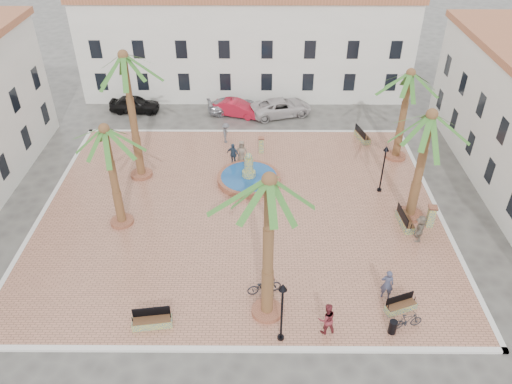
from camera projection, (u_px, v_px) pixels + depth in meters
ground at (241, 212)px, 33.00m from camera, size 120.00×120.00×0.00m
plaza at (241, 211)px, 32.96m from camera, size 26.00×22.00×0.15m
kerb_n at (245, 132)px, 41.95m from camera, size 26.30×0.30×0.16m
kerb_s at (234, 349)px, 23.96m from camera, size 26.30×0.30×0.16m
kerb_e at (438, 211)px, 32.90m from camera, size 0.30×22.30×0.16m
kerb_w at (45, 210)px, 33.02m from camera, size 0.30×22.30×0.16m
building_north at (246, 41)px, 46.61m from camera, size 30.40×7.40×9.50m
fountain at (249, 177)px, 35.52m from camera, size 4.51×4.51×2.33m
palm_nw at (125, 69)px, 31.69m from camera, size 5.04×5.04×9.33m
palm_sw at (106, 141)px, 28.41m from camera, size 4.74×4.74×7.05m
palm_s at (269, 197)px, 21.53m from camera, size 5.18×5.18×8.60m
palm_e at (429, 128)px, 28.71m from camera, size 5.23×5.23×7.63m
palm_ne at (409, 84)px, 34.98m from camera, size 5.00×5.00×7.14m
bench_s at (152, 321)px, 24.89m from camera, size 2.04×0.87×1.04m
bench_se at (401, 306)px, 25.76m from camera, size 1.78×1.10×0.90m
bench_e at (405, 221)px, 31.47m from camera, size 0.80×2.06×1.06m
bench_ne at (362, 136)px, 40.54m from camera, size 1.09×2.06×1.04m
lamppost_s at (282, 303)px, 22.94m from camera, size 0.41×0.41×3.75m
lamppost_e at (384, 161)px, 33.35m from camera, size 0.39×0.39×3.58m
bollard_se at (269, 285)px, 26.42m from camera, size 0.58×0.58×1.32m
bollard_n at (261, 145)px, 38.62m from camera, size 0.48×0.48×1.32m
bollard_e at (431, 216)px, 31.12m from camera, size 0.59×0.59×1.50m
litter_bin at (393, 327)px, 24.49m from camera, size 0.40×0.40×0.78m
cyclist_a at (387, 284)px, 26.11m from camera, size 0.75×0.57×1.87m
bicycle_a at (264, 286)px, 26.62m from camera, size 1.97×1.09×0.98m
cyclist_b at (327, 319)px, 24.23m from camera, size 1.03×0.89×1.85m
bicycle_b at (408, 321)px, 24.70m from camera, size 1.65×0.78×0.96m
pedestrian_fountain_a at (242, 152)px, 37.23m from camera, size 0.92×0.62×1.84m
pedestrian_fountain_b at (233, 154)px, 37.05m from camera, size 1.12×0.86×1.77m
pedestrian_north at (226, 133)px, 39.86m from camera, size 0.71×1.13×1.69m
pedestrian_east at (420, 228)px, 29.98m from camera, size 0.97×1.72×1.77m
car_black at (135, 104)px, 44.80m from camera, size 4.47×1.95×1.50m
car_red at (237, 108)px, 44.19m from camera, size 4.59×2.66×1.43m
car_silver at (233, 105)px, 44.77m from camera, size 4.83×2.89×1.31m
car_white at (281, 107)px, 44.26m from camera, size 5.92×3.98×1.51m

